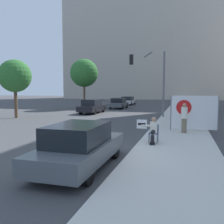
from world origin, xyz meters
TOP-DOWN VIEW (x-y plane):
  - ground_plane at (0.00, 0.00)m, footprint 160.00×160.00m
  - sidewalk_curb at (3.11, 15.00)m, footprint 3.40×90.00m
  - building_backdrop_far at (-2.00, 59.02)m, footprint 52.00×12.00m
  - seated_protester at (2.08, 2.94)m, footprint 0.96×0.77m
  - jogger_on_sidewalk at (3.43, 6.04)m, footprint 0.34×0.34m
  - protest_banner at (3.94, 6.82)m, footprint 2.66×0.06m
  - traffic_light_pole at (0.64, 13.58)m, footprint 2.95×2.72m
  - parked_car_curbside at (0.18, -0.89)m, footprint 1.79×4.44m
  - car_on_road_nearest at (-6.01, 16.72)m, footprint 1.73×4.74m
  - car_on_road_midblock at (-4.95, 23.81)m, footprint 1.77×4.21m
  - car_on_road_distant at (-5.44, 31.65)m, footprint 1.81×4.78m
  - street_tree_near_curb at (-11.02, 10.70)m, footprint 2.88×2.88m
  - street_tree_midblock at (-9.45, 22.80)m, footprint 3.70×3.70m

SIDE VIEW (x-z plane):
  - ground_plane at x=0.00m, z-range 0.00..0.00m
  - sidewalk_curb at x=3.11m, z-range 0.00..0.14m
  - car_on_road_distant at x=-5.44m, z-range 0.01..1.37m
  - car_on_road_midblock at x=-4.95m, z-range 0.00..1.39m
  - parked_car_curbside at x=0.18m, z-range 0.00..1.45m
  - car_on_road_nearest at x=-6.01m, z-range 0.00..1.49m
  - seated_protester at x=2.08m, z-range 0.17..1.35m
  - jogger_on_sidewalk at x=3.43m, z-range 0.15..1.80m
  - protest_banner at x=3.94m, z-range 0.19..2.24m
  - street_tree_near_curb at x=-11.02m, z-range 1.12..6.29m
  - traffic_light_pole at x=0.64m, z-range 1.13..6.79m
  - street_tree_midblock at x=-9.45m, z-range 1.41..7.97m
  - building_backdrop_far at x=-2.00m, z-range 0.00..34.75m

